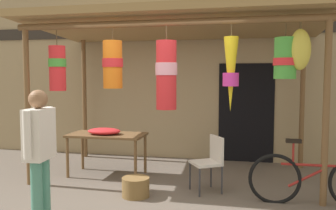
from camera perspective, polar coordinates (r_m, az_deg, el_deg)
ground_plane at (r=5.38m, az=-2.13°, el=-14.26°), size 30.00×30.00×0.00m
shop_facade at (r=7.58m, az=2.71°, el=7.89°), size 12.10×0.29×4.35m
market_stall_canopy at (r=5.99m, az=1.40°, el=11.24°), size 4.93×2.54×2.76m
display_table at (r=6.33m, az=-9.78°, el=-5.29°), size 1.32×0.68×0.74m
flower_heap_on_table at (r=6.25m, az=-10.14°, el=-4.16°), size 0.58×0.41×0.11m
folding_chair at (r=5.44m, az=6.82°, el=-8.54°), size 0.55×0.55×0.84m
wicker_basket_by_table at (r=5.30m, az=-5.21°, el=-12.98°), size 0.40×0.40×0.28m
parked_bicycle at (r=5.26m, az=22.47°, el=-11.08°), size 1.75×0.44×0.92m
vendor_in_orange at (r=4.38m, az=-19.95°, el=-6.28°), size 0.24×0.59×1.59m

